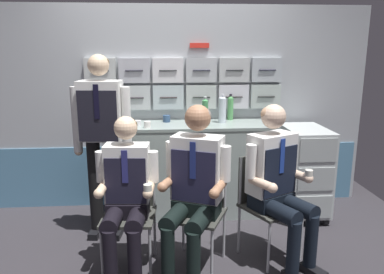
% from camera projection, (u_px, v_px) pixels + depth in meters
% --- Properties ---
extents(ground, '(4.80, 4.80, 0.04)m').
position_uv_depth(ground, '(179.00, 272.00, 3.01)').
color(ground, '#302D32').
extents(galley_bulkhead, '(4.20, 0.14, 2.15)m').
position_uv_depth(galley_bulkhead, '(174.00, 110.00, 4.09)').
color(galley_bulkhead, '#AAAFB4').
rests_on(galley_bulkhead, ground).
extents(galley_counter, '(1.63, 0.53, 0.96)m').
position_uv_depth(galley_counter, '(191.00, 169.00, 3.96)').
color(galley_counter, '#97A5A0').
rests_on(galley_counter, ground).
extents(service_trolley, '(0.40, 0.65, 0.93)m').
position_uv_depth(service_trolley, '(304.00, 169.00, 3.90)').
color(service_trolley, black).
rests_on(service_trolley, ground).
extents(folding_chair_left, '(0.43, 0.43, 0.84)m').
position_uv_depth(folding_chair_left, '(130.00, 201.00, 3.02)').
color(folding_chair_left, '#A8AAAF').
rests_on(folding_chair_left, ground).
extents(crew_member_left, '(0.47, 0.60, 1.22)m').
position_uv_depth(crew_member_left, '(126.00, 192.00, 2.82)').
color(crew_member_left, black).
rests_on(crew_member_left, ground).
extents(folding_chair_center, '(0.53, 0.53, 0.84)m').
position_uv_depth(folding_chair_center, '(200.00, 200.00, 3.04)').
color(folding_chair_center, '#A8AAAF').
rests_on(folding_chair_center, ground).
extents(crew_member_center, '(0.58, 0.71, 1.30)m').
position_uv_depth(crew_member_center, '(194.00, 182.00, 2.85)').
color(crew_member_center, black).
rests_on(crew_member_center, ground).
extents(folding_chair_right, '(0.54, 0.54, 0.84)m').
position_uv_depth(folding_chair_right, '(263.00, 194.00, 3.16)').
color(folding_chair_right, '#A8AAAF').
rests_on(folding_chair_right, ground).
extents(crew_member_right, '(0.60, 0.70, 1.29)m').
position_uv_depth(crew_member_right, '(278.00, 178.00, 2.99)').
color(crew_member_right, black).
rests_on(crew_member_right, ground).
extents(crew_member_standing, '(0.52, 0.30, 1.66)m').
position_uv_depth(crew_member_standing, '(102.00, 132.00, 3.36)').
color(crew_member_standing, black).
rests_on(crew_member_standing, ground).
extents(water_bottle_tall, '(0.06, 0.06, 0.29)m').
position_uv_depth(water_bottle_tall, '(205.00, 112.00, 3.72)').
color(water_bottle_tall, '#489A59').
rests_on(water_bottle_tall, galley_counter).
extents(sparkling_bottle_green, '(0.08, 0.08, 0.30)m').
position_uv_depth(sparkling_bottle_green, '(222.00, 109.00, 3.88)').
color(sparkling_bottle_green, silver).
rests_on(sparkling_bottle_green, galley_counter).
extents(water_bottle_short, '(0.06, 0.06, 0.28)m').
position_uv_depth(water_bottle_short, '(230.00, 108.00, 4.04)').
color(water_bottle_short, '#54A058').
rests_on(water_bottle_short, galley_counter).
extents(paper_cup_tan, '(0.07, 0.07, 0.07)m').
position_uv_depth(paper_cup_tan, '(167.00, 118.00, 3.94)').
color(paper_cup_tan, navy).
rests_on(paper_cup_tan, galley_counter).
extents(coffee_cup_spare, '(0.06, 0.06, 0.06)m').
position_uv_depth(coffee_cup_spare, '(147.00, 124.00, 3.66)').
color(coffee_cup_spare, white).
rests_on(coffee_cup_spare, galley_counter).
extents(coffee_cup_white, '(0.07, 0.07, 0.06)m').
position_uv_depth(coffee_cup_white, '(138.00, 123.00, 3.74)').
color(coffee_cup_white, silver).
rests_on(coffee_cup_white, galley_counter).
extents(espresso_cup_small, '(0.06, 0.06, 0.07)m').
position_uv_depth(espresso_cup_small, '(195.00, 121.00, 3.79)').
color(espresso_cup_small, white).
rests_on(espresso_cup_small, galley_counter).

